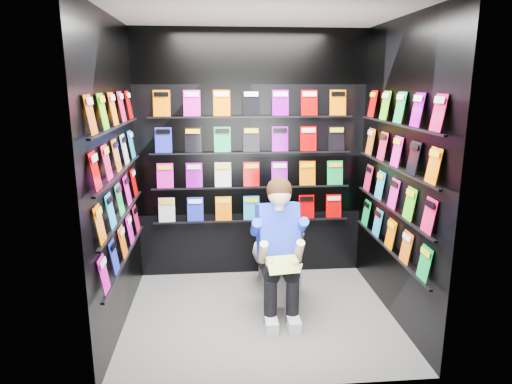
{
  "coord_description": "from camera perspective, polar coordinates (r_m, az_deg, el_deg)",
  "views": [
    {
      "loc": [
        -0.36,
        -3.74,
        2.07
      ],
      "look_at": [
        -0.02,
        0.15,
        1.12
      ],
      "focal_mm": 32.0,
      "sensor_mm": 36.0,
      "label": 1
    }
  ],
  "objects": [
    {
      "name": "wall_front",
      "position": [
        2.87,
        2.46,
        -1.95
      ],
      "size": [
        2.4,
        0.04,
        2.6
      ],
      "primitive_type": "cube",
      "color": "black",
      "rests_on": "floor"
    },
    {
      "name": "comics_right",
      "position": [
        4.11,
        17.0,
        2.3
      ],
      "size": [
        0.06,
        1.7,
        1.37
      ],
      "primitive_type": null,
      "color": "#CE124A",
      "rests_on": "wall_right"
    },
    {
      "name": "reader",
      "position": [
        4.13,
        2.73,
        -4.93
      ],
      "size": [
        0.59,
        0.79,
        1.35
      ],
      "primitive_type": null,
      "rotation": [
        0.0,
        0.0,
        0.13
      ],
      "color": "blue",
      "rests_on": "toilet"
    },
    {
      "name": "ceiling",
      "position": [
        3.79,
        0.58,
        21.66
      ],
      "size": [
        2.4,
        2.4,
        0.0
      ],
      "primitive_type": "plane",
      "color": "white",
      "rests_on": "floor"
    },
    {
      "name": "longbox_lid",
      "position": [
        4.46,
        4.16,
        -9.88
      ],
      "size": [
        0.32,
        0.44,
        0.03
      ],
      "primitive_type": "cube",
      "rotation": [
        0.0,
        0.0,
        -0.28
      ],
      "color": "white",
      "rests_on": "longbox"
    },
    {
      "name": "floor",
      "position": [
        4.29,
        0.49,
        -15.25
      ],
      "size": [
        2.4,
        2.4,
        0.0
      ],
      "primitive_type": "plane",
      "color": "#60605D",
      "rests_on": "ground"
    },
    {
      "name": "held_comic",
      "position": [
        3.86,
        3.39,
        -9.07
      ],
      "size": [
        0.28,
        0.19,
        0.11
      ],
      "primitive_type": "cube",
      "rotation": [
        -0.96,
        0.0,
        0.13
      ],
      "color": "green",
      "rests_on": "reader"
    },
    {
      "name": "longbox",
      "position": [
        4.52,
        4.13,
        -11.67
      ],
      "size": [
        0.3,
        0.42,
        0.28
      ],
      "primitive_type": "cube",
      "rotation": [
        0.0,
        0.0,
        -0.28
      ],
      "color": "white",
      "rests_on": "floor"
    },
    {
      "name": "wall_left",
      "position": [
        3.91,
        -17.28,
        1.64
      ],
      "size": [
        0.04,
        2.0,
        2.6
      ],
      "primitive_type": "cube",
      "color": "black",
      "rests_on": "floor"
    },
    {
      "name": "wall_back",
      "position": [
        4.81,
        -0.61,
        4.41
      ],
      "size": [
        2.4,
        0.04,
        2.6
      ],
      "primitive_type": "cube",
      "color": "black",
      "rests_on": "floor"
    },
    {
      "name": "wall_right",
      "position": [
        4.12,
        17.39,
        2.23
      ],
      "size": [
        0.04,
        2.0,
        2.6
      ],
      "primitive_type": "cube",
      "color": "black",
      "rests_on": "floor"
    },
    {
      "name": "toilet",
      "position": [
        4.61,
        2.04,
        -8.04
      ],
      "size": [
        0.51,
        0.8,
        0.73
      ],
      "primitive_type": "imported",
      "rotation": [
        0.0,
        0.0,
        3.27
      ],
      "color": "white",
      "rests_on": "floor"
    },
    {
      "name": "comics_back",
      "position": [
        4.78,
        -0.59,
        4.41
      ],
      "size": [
        2.1,
        0.06,
        1.37
      ],
      "primitive_type": null,
      "color": "#CE124A",
      "rests_on": "wall_back"
    },
    {
      "name": "comics_left",
      "position": [
        3.9,
        -16.85,
        1.72
      ],
      "size": [
        0.06,
        1.7,
        1.37
      ],
      "primitive_type": null,
      "color": "#CE124A",
      "rests_on": "wall_left"
    }
  ]
}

